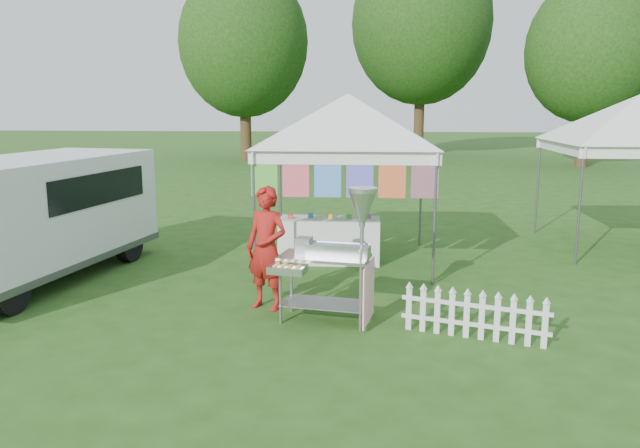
{
  "coord_description": "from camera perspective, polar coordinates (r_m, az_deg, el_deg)",
  "views": [
    {
      "loc": [
        0.44,
        -7.56,
        2.8
      ],
      "look_at": [
        -0.3,
        1.3,
        1.1
      ],
      "focal_mm": 35.0,
      "sensor_mm": 36.0,
      "label": 1
    }
  ],
  "objects": [
    {
      "name": "canopy_right",
      "position": [
        13.54,
        27.23,
        10.46
      ],
      "size": [
        4.24,
        4.24,
        3.45
      ],
      "color": "#59595E",
      "rests_on": "ground"
    },
    {
      "name": "vendor",
      "position": [
        8.62,
        -4.91,
        -2.23
      ],
      "size": [
        0.74,
        0.63,
        1.72
      ],
      "primitive_type": "imported",
      "rotation": [
        0.0,
        0.0,
        -0.43
      ],
      "color": "#A21813",
      "rests_on": "ground"
    },
    {
      "name": "canopy_main",
      "position": [
        11.07,
        2.57,
        11.78
      ],
      "size": [
        4.24,
        4.24,
        3.45
      ],
      "color": "#59595E",
      "rests_on": "ground"
    },
    {
      "name": "tree_right",
      "position": [
        31.16,
        23.42,
        14.35
      ],
      "size": [
        5.6,
        5.6,
        8.42
      ],
      "color": "#3C2715",
      "rests_on": "ground"
    },
    {
      "name": "picket_fence",
      "position": [
        7.85,
        13.91,
        -8.18
      ],
      "size": [
        1.72,
        0.58,
        0.56
      ],
      "rotation": [
        0.0,
        0.0,
        -0.31
      ],
      "color": "silver",
      "rests_on": "ground"
    },
    {
      "name": "display_table",
      "position": [
        11.25,
        0.88,
        -1.49
      ],
      "size": [
        1.8,
        0.7,
        0.8
      ],
      "primitive_type": "cube",
      "color": "white",
      "rests_on": "ground"
    },
    {
      "name": "ground",
      "position": [
        8.07,
        1.4,
        -9.47
      ],
      "size": [
        120.0,
        120.0,
        0.0
      ],
      "primitive_type": "plane",
      "color": "#254B15",
      "rests_on": "ground"
    },
    {
      "name": "donut_cart",
      "position": [
        7.98,
        1.7,
        -1.86
      ],
      "size": [
        1.39,
        0.86,
        1.78
      ],
      "rotation": [
        0.0,
        0.0,
        -0.17
      ],
      "color": "gray",
      "rests_on": "ground"
    },
    {
      "name": "tree_left",
      "position": [
        32.35,
        -6.98,
        16.13
      ],
      "size": [
        6.4,
        6.4,
        9.53
      ],
      "color": "#3C2715",
      "rests_on": "ground"
    },
    {
      "name": "cargo_van",
      "position": [
        11.05,
        -24.67,
        0.8
      ],
      "size": [
        2.66,
        5.0,
        1.98
      ],
      "rotation": [
        0.0,
        0.0,
        -0.17
      ],
      "color": "silver",
      "rests_on": "ground"
    },
    {
      "name": "tree_mid",
      "position": [
        35.91,
        9.29,
        17.62
      ],
      "size": [
        7.6,
        7.6,
        11.52
      ],
      "color": "#3C2715",
      "rests_on": "ground"
    }
  ]
}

